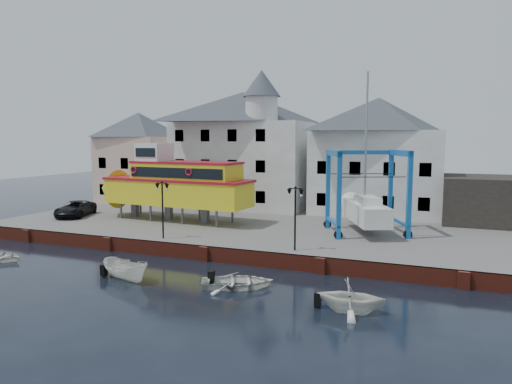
% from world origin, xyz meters
% --- Properties ---
extents(ground, '(140.00, 140.00, 0.00)m').
position_xyz_m(ground, '(0.00, 0.00, 0.00)').
color(ground, black).
rests_on(ground, ground).
extents(hardstanding, '(44.00, 22.00, 1.00)m').
position_xyz_m(hardstanding, '(0.00, 11.00, 0.50)').
color(hardstanding, '#625F5D').
rests_on(hardstanding, ground).
extents(quay_wall, '(44.00, 0.47, 1.00)m').
position_xyz_m(quay_wall, '(-0.00, 0.10, 0.50)').
color(quay_wall, maroon).
rests_on(quay_wall, ground).
extents(building_pink, '(8.00, 7.00, 10.30)m').
position_xyz_m(building_pink, '(-18.00, 18.00, 6.15)').
color(building_pink, '#CCAB9D').
rests_on(building_pink, hardstanding).
extents(building_white_main, '(14.00, 8.30, 14.00)m').
position_xyz_m(building_white_main, '(-4.87, 18.39, 7.34)').
color(building_white_main, beige).
rests_on(building_white_main, hardstanding).
extents(building_white_right, '(12.00, 8.00, 11.20)m').
position_xyz_m(building_white_right, '(9.00, 19.00, 6.60)').
color(building_white_right, beige).
rests_on(building_white_right, hardstanding).
extents(shed_dark, '(8.00, 7.00, 4.00)m').
position_xyz_m(shed_dark, '(19.00, 17.00, 3.00)').
color(shed_dark, black).
rests_on(shed_dark, hardstanding).
extents(lamp_post_left, '(1.12, 0.32, 4.20)m').
position_xyz_m(lamp_post_left, '(-4.00, 1.20, 4.17)').
color(lamp_post_left, black).
rests_on(lamp_post_left, hardstanding).
extents(lamp_post_right, '(1.12, 0.32, 4.20)m').
position_xyz_m(lamp_post_right, '(6.00, 1.20, 4.17)').
color(lamp_post_right, black).
rests_on(lamp_post_right, hardstanding).
extents(tour_boat, '(16.00, 4.86, 6.87)m').
position_xyz_m(tour_boat, '(-7.87, 8.16, 4.24)').
color(tour_boat, '#59595E').
rests_on(tour_boat, hardstanding).
extents(travel_lift, '(7.01, 8.28, 12.27)m').
position_xyz_m(travel_lift, '(9.17, 9.20, 3.05)').
color(travel_lift, '#155FA3').
rests_on(travel_lift, hardstanding).
extents(van, '(3.95, 5.66, 1.43)m').
position_xyz_m(van, '(-17.10, 6.51, 1.72)').
color(van, black).
rests_on(van, hardstanding).
extents(motorboat_a, '(3.85, 2.29, 1.40)m').
position_xyz_m(motorboat_a, '(-2.29, -5.40, 0.00)').
color(motorboat_a, white).
rests_on(motorboat_a, ground).
extents(motorboat_b, '(4.87, 4.29, 0.84)m').
position_xyz_m(motorboat_b, '(4.31, -4.26, 0.00)').
color(motorboat_b, white).
rests_on(motorboat_b, ground).
extents(motorboat_c, '(3.44, 3.02, 1.73)m').
position_xyz_m(motorboat_c, '(10.82, -5.64, 0.00)').
color(motorboat_c, white).
rests_on(motorboat_c, ground).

